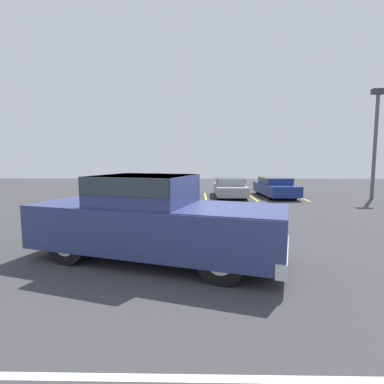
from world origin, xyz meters
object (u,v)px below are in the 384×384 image
(parked_sedan_d, at_px, (275,186))
(parked_sedan_b, at_px, (181,186))
(pickup_truck, at_px, (157,218))
(parked_sedan_a, at_px, (137,187))
(parked_sedan_c, at_px, (230,187))
(light_post, at_px, (376,134))
(wheel_stop_curb, at_px, (146,191))

(parked_sedan_d, bearing_deg, parked_sedan_b, -90.16)
(pickup_truck, distance_m, parked_sedan_d, 13.30)
(parked_sedan_b, relative_size, parked_sedan_d, 0.97)
(parked_sedan_d, bearing_deg, parked_sedan_a, -92.03)
(parked_sedan_a, bearing_deg, parked_sedan_b, 92.32)
(parked_sedan_b, xyz_separation_m, parked_sedan_c, (3.03, 0.37, -0.05))
(pickup_truck, height_order, light_post, light_post)
(parked_sedan_a, bearing_deg, parked_sedan_c, 97.32)
(pickup_truck, bearing_deg, parked_sedan_a, 120.95)
(parked_sedan_a, distance_m, wheel_stop_curb, 2.68)
(parked_sedan_d, bearing_deg, pickup_truck, -29.22)
(parked_sedan_a, distance_m, light_post, 14.43)
(pickup_truck, xyz_separation_m, light_post, (11.22, 11.00, 2.81))
(pickup_truck, distance_m, wheel_stop_curb, 14.67)
(pickup_truck, relative_size, light_post, 0.97)
(parked_sedan_a, height_order, parked_sedan_b, parked_sedan_b)
(parked_sedan_a, distance_m, parked_sedan_b, 2.77)
(parked_sedan_a, relative_size, light_post, 0.76)
(parked_sedan_d, xyz_separation_m, wheel_stop_curb, (-8.54, 2.41, -0.57))
(parked_sedan_d, distance_m, light_post, 6.35)
(pickup_truck, relative_size, parked_sedan_a, 1.27)
(pickup_truck, height_order, parked_sedan_d, pickup_truck)
(light_post, bearing_deg, parked_sedan_d, 169.87)
(light_post, xyz_separation_m, wheel_stop_curb, (-13.98, 3.38, -3.71))
(parked_sedan_a, relative_size, parked_sedan_b, 1.08)
(pickup_truck, relative_size, wheel_stop_curb, 3.11)
(parked_sedan_c, height_order, light_post, light_post)
(parked_sedan_a, relative_size, parked_sedan_c, 1.10)
(parked_sedan_b, relative_size, wheel_stop_curb, 2.26)
(parked_sedan_a, relative_size, parked_sedan_d, 1.06)
(wheel_stop_curb, bearing_deg, parked_sedan_d, -15.73)
(pickup_truck, distance_m, light_post, 15.96)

